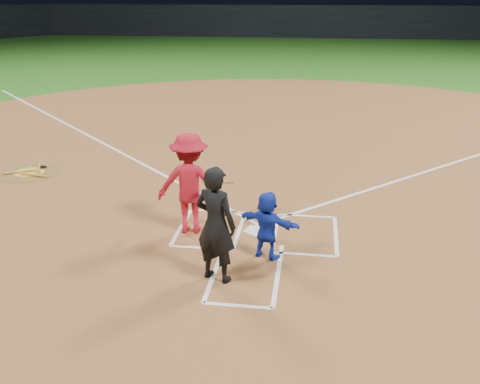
# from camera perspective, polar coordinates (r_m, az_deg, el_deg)

# --- Properties ---
(ground) EXTENTS (120.00, 120.00, 0.00)m
(ground) POSITION_cam_1_polar(r_m,az_deg,el_deg) (10.98, 1.85, -4.23)
(ground) COLOR #1E5615
(ground) RESTS_ON ground
(home_plate_dirt) EXTENTS (28.00, 28.00, 0.01)m
(home_plate_dirt) POSITION_cam_1_polar(r_m,az_deg,el_deg) (16.59, 4.12, 4.50)
(home_plate_dirt) COLOR brown
(home_plate_dirt) RESTS_ON ground
(stadium_wall_far) EXTENTS (80.00, 1.20, 3.20)m
(stadium_wall_far) POSITION_cam_1_polar(r_m,az_deg,el_deg) (57.99, 7.32, 17.60)
(stadium_wall_far) COLOR black
(stadium_wall_far) RESTS_ON ground
(home_plate) EXTENTS (0.60, 0.60, 0.02)m
(home_plate) POSITION_cam_1_polar(r_m,az_deg,el_deg) (10.97, 1.85, -4.13)
(home_plate) COLOR white
(home_plate) RESTS_ON home_plate_dirt
(on_deck_circle) EXTENTS (1.70, 1.70, 0.01)m
(on_deck_circle) POSITION_cam_1_polar(r_m,az_deg,el_deg) (15.54, -21.57, 1.97)
(on_deck_circle) COLOR brown
(on_deck_circle) RESTS_ON home_plate_dirt
(on_deck_logo) EXTENTS (0.80, 0.80, 0.00)m
(on_deck_logo) POSITION_cam_1_polar(r_m,az_deg,el_deg) (15.54, -21.57, 2.00)
(on_deck_logo) COLOR gold
(on_deck_logo) RESTS_ON on_deck_circle
(on_deck_bat_a) EXTENTS (0.41, 0.79, 0.06)m
(on_deck_bat_a) POSITION_cam_1_polar(r_m,az_deg,el_deg) (15.66, -20.68, 2.38)
(on_deck_bat_a) COLOR #A8783D
(on_deck_bat_a) RESTS_ON on_deck_circle
(on_deck_bat_b) EXTENTS (0.75, 0.49, 0.06)m
(on_deck_bat_b) POSITION_cam_1_polar(r_m,az_deg,el_deg) (15.55, -22.40, 2.01)
(on_deck_bat_b) COLOR olive
(on_deck_bat_b) RESTS_ON on_deck_circle
(on_deck_bat_c) EXTENTS (0.84, 0.21, 0.06)m
(on_deck_bat_c) POSITION_cam_1_polar(r_m,az_deg,el_deg) (15.14, -21.13, 1.70)
(on_deck_bat_c) COLOR olive
(on_deck_bat_c) RESTS_ON on_deck_circle
(bat_weight_donut) EXTENTS (0.19, 0.19, 0.05)m
(bat_weight_donut) POSITION_cam_1_polar(r_m,az_deg,el_deg) (15.77, -20.26, 2.52)
(bat_weight_donut) COLOR black
(bat_weight_donut) RESTS_ON on_deck_circle
(catcher) EXTENTS (1.24, 0.82, 1.28)m
(catcher) POSITION_cam_1_polar(r_m,az_deg,el_deg) (9.69, 2.92, -3.55)
(catcher) COLOR #162FB8
(catcher) RESTS_ON home_plate_dirt
(umpire) EXTENTS (0.86, 0.72, 2.01)m
(umpire) POSITION_cam_1_polar(r_m,az_deg,el_deg) (8.82, -2.61, -3.49)
(umpire) COLOR black
(umpire) RESTS_ON home_plate_dirt
(chalk_markings) EXTENTS (28.35, 17.32, 0.01)m
(chalk_markings) POSITION_cam_1_polar(r_m,az_deg,el_deg) (15.91, 3.94, 3.82)
(chalk_markings) COLOR white
(chalk_markings) RESTS_ON home_plate_dirt
(batter_at_plate) EXTENTS (1.55, 0.95, 2.05)m
(batter_at_plate) POSITION_cam_1_polar(r_m,az_deg,el_deg) (10.65, -5.37, 0.91)
(batter_at_plate) COLOR #AA1223
(batter_at_plate) RESTS_ON home_plate_dirt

